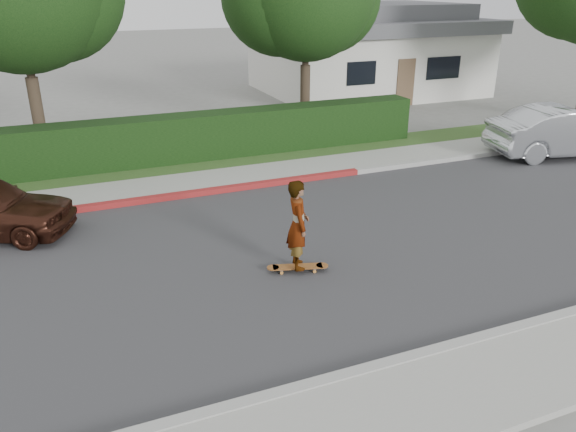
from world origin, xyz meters
The scene contains 12 objects.
ground centered at (0.00, 0.00, 0.00)m, with size 120.00×120.00×0.00m, color slate.
road centered at (0.00, 0.00, 0.01)m, with size 60.00×8.00×0.01m, color #2D2D30.
curb_near centered at (0.00, -4.10, 0.07)m, with size 60.00×0.20×0.15m, color #9E9E99.
curb_far centered at (0.00, 4.10, 0.07)m, with size 60.00×0.20×0.15m, color #9E9E99.
curb_red_section centered at (-5.00, 4.10, 0.08)m, with size 12.00×0.21×0.15m, color maroon.
sidewalk_far centered at (0.00, 5.00, 0.06)m, with size 60.00×1.60×0.12m, color gray.
planting_strip centered at (0.00, 6.60, 0.05)m, with size 60.00×1.60×0.10m, color #2D4C1E.
hedge centered at (-3.00, 7.20, 0.75)m, with size 15.00×1.00×1.50m, color black.
house centered at (8.00, 16.00, 2.10)m, with size 10.60×8.60×4.30m.
skateboard centered at (-2.99, -0.82, 0.11)m, with size 1.23×0.58×0.11m.
skateboarder centered at (-2.99, -0.82, 1.01)m, with size 0.65×0.43×1.78m, color white.
car_silver centered at (8.15, 3.20, 0.81)m, with size 1.71×4.90×1.62m, color #B8BBC0.
Camera 1 is at (-6.88, -9.79, 5.30)m, focal length 35.00 mm.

